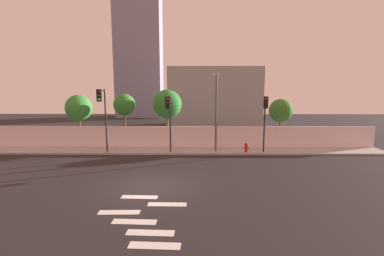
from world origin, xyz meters
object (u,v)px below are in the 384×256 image
(roadside_tree_leftmost, at_px, (79,108))
(roadside_tree_midleft, at_px, (124,105))
(roadside_tree_midright, at_px, (167,104))
(traffic_light_center, at_px, (102,107))
(street_lamp_curbside, at_px, (216,105))
(traffic_light_left, at_px, (169,112))
(roadside_tree_rightmost, at_px, (281,111))
(fire_hydrant, at_px, (246,147))
(traffic_light_right, at_px, (265,112))

(roadside_tree_leftmost, relative_size, roadside_tree_midleft, 0.98)
(roadside_tree_midleft, height_order, roadside_tree_midright, roadside_tree_midright)
(traffic_light_center, distance_m, roadside_tree_midleft, 4.31)
(roadside_tree_midright, bearing_deg, street_lamp_curbside, -40.23)
(roadside_tree_midleft, bearing_deg, traffic_light_center, -98.27)
(traffic_light_left, relative_size, roadside_tree_rightmost, 1.05)
(roadside_tree_leftmost, bearing_deg, roadside_tree_midleft, 0.00)
(fire_hydrant, height_order, roadside_tree_leftmost, roadside_tree_leftmost)
(traffic_light_right, bearing_deg, fire_hydrant, 164.93)
(traffic_light_right, distance_m, roadside_tree_midleft, 12.55)
(traffic_light_left, distance_m, roadside_tree_midright, 4.09)
(roadside_tree_leftmost, height_order, roadside_tree_rightmost, roadside_tree_leftmost)
(roadside_tree_leftmost, distance_m, roadside_tree_rightmost, 18.53)
(roadside_tree_midright, xyz_separation_m, roadside_tree_rightmost, (10.39, 0.00, -0.56))
(traffic_light_center, distance_m, roadside_tree_midright, 6.23)
(roadside_tree_midright, bearing_deg, traffic_light_left, -82.43)
(roadside_tree_midleft, xyz_separation_m, roadside_tree_rightmost, (14.31, -0.00, -0.51))
(street_lamp_curbside, xyz_separation_m, roadside_tree_midleft, (-8.13, 3.56, -0.23))
(fire_hydrant, xyz_separation_m, roadside_tree_leftmost, (-14.81, 3.57, 2.85))
(roadside_tree_midright, bearing_deg, roadside_tree_rightmost, 0.00)
(traffic_light_left, height_order, roadside_tree_leftmost, traffic_light_left)
(street_lamp_curbside, xyz_separation_m, roadside_tree_midright, (-4.21, 3.56, -0.17))
(traffic_light_left, relative_size, roadside_tree_leftmost, 0.97)
(traffic_light_left, xyz_separation_m, roadside_tree_leftmost, (-8.68, 4.04, -0.02))
(roadside_tree_midleft, distance_m, roadside_tree_midright, 3.92)
(roadside_tree_midleft, bearing_deg, fire_hydrant, -18.63)
(street_lamp_curbside, bearing_deg, roadside_tree_midright, 139.77)
(fire_hydrant, relative_size, roadside_tree_midright, 0.15)
(traffic_light_right, relative_size, roadside_tree_rightmost, 1.05)
(traffic_light_center, xyz_separation_m, roadside_tree_rightmost, (14.93, 4.27, -0.64))
(traffic_light_center, height_order, roadside_tree_rightmost, traffic_light_center)
(traffic_light_center, xyz_separation_m, roadside_tree_midright, (4.54, 4.27, -0.07))
(street_lamp_curbside, bearing_deg, traffic_light_left, -172.54)
(roadside_tree_leftmost, bearing_deg, traffic_light_right, -13.68)
(traffic_light_right, relative_size, roadside_tree_midright, 0.88)
(traffic_light_right, bearing_deg, traffic_light_center, -178.45)
(traffic_light_center, distance_m, roadside_tree_leftmost, 5.60)
(roadside_tree_midleft, distance_m, roadside_tree_rightmost, 14.32)
(traffic_light_left, xyz_separation_m, roadside_tree_midleft, (-4.46, 4.04, 0.27))
(traffic_light_right, relative_size, fire_hydrant, 5.76)
(roadside_tree_midright, bearing_deg, traffic_light_center, -136.77)
(fire_hydrant, relative_size, roadside_tree_leftmost, 0.17)
(roadside_tree_leftmost, relative_size, roadside_tree_midright, 0.91)
(street_lamp_curbside, bearing_deg, fire_hydrant, -0.19)
(street_lamp_curbside, distance_m, roadside_tree_midright, 5.52)
(traffic_light_right, xyz_separation_m, fire_hydrant, (-1.33, 0.36, -2.85))
(traffic_light_left, height_order, roadside_tree_rightmost, traffic_light_left)
(traffic_light_right, bearing_deg, street_lamp_curbside, 174.48)
(street_lamp_curbside, relative_size, roadside_tree_midleft, 1.32)
(traffic_light_center, height_order, roadside_tree_midleft, traffic_light_center)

